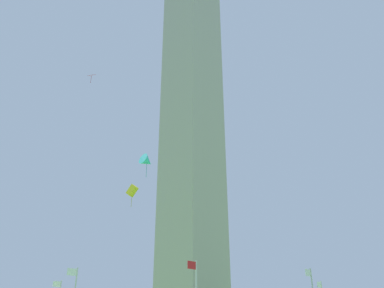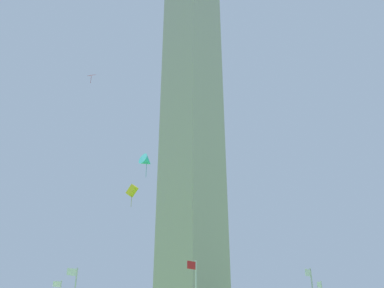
# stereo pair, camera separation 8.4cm
# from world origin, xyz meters

# --- Properties ---
(obelisk_monument) EXTENTS (6.72, 6.72, 61.13)m
(obelisk_monument) POSITION_xyz_m (0.00, 0.00, 30.57)
(obelisk_monument) COLOR #A8A399
(obelisk_monument) RESTS_ON ground
(kite_cyan_delta) EXTENTS (1.49, 1.30, 2.59)m
(kite_cyan_delta) POSITION_xyz_m (11.88, 4.69, 18.42)
(kite_cyan_delta) COLOR #33C6D1
(kite_red_diamond) EXTENTS (1.08, 1.14, 1.54)m
(kite_red_diamond) POSITION_xyz_m (13.73, -6.01, 33.73)
(kite_red_diamond) COLOR red
(kite_yellow_box) EXTENTS (1.04, 1.43, 2.59)m
(kite_yellow_box) POSITION_xyz_m (10.66, 0.86, 16.32)
(kite_yellow_box) COLOR yellow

